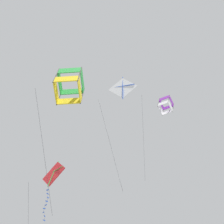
# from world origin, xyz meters

# --- Properties ---
(kite_box_highest) EXTENTS (4.54, 4.14, 8.56)m
(kite_box_highest) POSITION_xyz_m (6.32, 6.86, 31.48)
(kite_box_highest) COLOR purple
(kite_diamond_near_right) EXTENTS (2.97, 2.43, 10.03)m
(kite_diamond_near_right) POSITION_xyz_m (-0.53, 3.01, 28.08)
(kite_diamond_near_right) COLOR white
(kite_diamond_far_centre) EXTENTS (2.18, 2.06, 9.23)m
(kite_diamond_far_centre) POSITION_xyz_m (-5.25, 4.43, 19.59)
(kite_diamond_far_centre) COLOR red
(kite_box_upper_right) EXTENTS (3.05, 2.60, 8.53)m
(kite_box_upper_right) POSITION_xyz_m (-6.71, -2.43, 21.52)
(kite_box_upper_right) COLOR green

